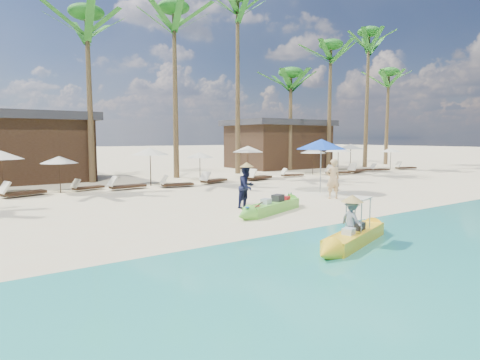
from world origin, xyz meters
TOP-DOWN VIEW (x-y plane):
  - ground at (0.00, 0.00)m, footprint 240.00×240.00m
  - wet_sand_strip at (0.00, -5.00)m, footprint 240.00×4.50m
  - green_canoe at (-0.49, 0.26)m, footprint 4.60×1.97m
  - yellow_canoe at (-1.53, -4.38)m, footprint 4.41×1.79m
  - tourist at (3.84, 1.36)m, footprint 0.77×0.64m
  - vendor_green at (-0.73, 1.58)m, footprint 0.96×0.85m
  - vendor_yellow at (-1.74, -4.45)m, footprint 0.43×0.68m
  - blue_umbrella at (4.81, 3.08)m, footprint 2.47×2.47m
  - resort_parasol_3 at (-8.32, 11.06)m, footprint 2.06×2.06m
  - resort_parasol_4 at (-5.91, 10.23)m, footprint 1.77×1.77m
  - lounger_4_left at (-7.71, 9.82)m, footprint 2.08×1.21m
  - lounger_4_right at (-4.64, 10.47)m, footprint 1.74×0.98m
  - resort_parasol_5 at (-1.08, 10.56)m, footprint 2.12×2.12m
  - lounger_5_left at (-2.84, 9.70)m, footprint 2.01×0.77m
  - resort_parasol_6 at (2.44, 11.19)m, footprint 1.78×1.78m
  - lounger_6_left at (-0.23, 9.13)m, footprint 1.87×0.80m
  - lounger_6_right at (2.42, 9.61)m, footprint 2.02×1.19m
  - resort_parasol_7 at (6.02, 11.02)m, footprint 2.12×2.12m
  - lounger_7_left at (5.74, 9.94)m, footprint 2.02×0.75m
  - lounger_7_right at (5.78, 9.53)m, footprint 2.08×1.09m
  - resort_parasol_8 at (11.60, 10.53)m, footprint 1.92×1.92m
  - lounger_8_left at (8.94, 9.95)m, footprint 1.70×0.85m
  - resort_parasol_9 at (13.62, 9.90)m, footprint 2.03×2.03m
  - lounger_9_left at (12.87, 9.36)m, footprint 2.01×0.97m
  - lounger_9_right at (15.21, 9.52)m, footprint 2.08×1.18m
  - resort_parasol_10 at (16.91, 11.51)m, footprint 2.15×2.15m
  - lounger_10_left at (16.55, 10.22)m, footprint 1.90×1.01m
  - lounger_10_right at (18.24, 9.66)m, footprint 1.75×0.91m
  - resort_parasol_11 at (21.02, 10.56)m, footprint 1.79×1.79m
  - lounger_11_left at (21.50, 9.48)m, footprint 1.93×1.14m
  - palm_3 at (-3.36, 14.27)m, footprint 2.08×2.08m
  - palm_4 at (2.15, 14.01)m, footprint 2.08×2.08m
  - palm_5 at (7.45, 14.38)m, footprint 2.08×2.08m
  - palm_6 at (12.84, 14.52)m, footprint 2.08×2.08m
  - palm_7 at (16.57, 13.68)m, footprint 2.08×2.08m
  - palm_8 at (21.07, 13.33)m, footprint 2.08×2.08m
  - palm_9 at (26.21, 14.81)m, footprint 2.08×2.08m
  - pavilion_east at (14.00, 17.50)m, footprint 8.80×6.60m

SIDE VIEW (x-z plane):
  - ground at x=0.00m, z-range 0.00..0.00m
  - wet_sand_strip at x=0.00m, z-range 0.00..0.01m
  - lounger_8_left at x=8.94m, z-range -0.09..0.46m
  - lounger_4_right at x=-4.64m, z-range -0.09..0.47m
  - lounger_10_right at x=18.24m, z-range -0.09..0.48m
  - yellow_canoe at x=-1.53m, z-range -0.40..0.79m
  - lounger_6_left at x=-0.23m, z-range -0.10..0.51m
  - green_canoe at x=-0.49m, z-range -0.10..0.51m
  - lounger_10_left at x=16.55m, z-range -0.10..0.51m
  - lounger_11_left at x=21.50m, z-range -0.10..0.52m
  - lounger_6_right at x=2.42m, z-range -0.11..0.55m
  - lounger_9_left at x=12.87m, z-range -0.11..0.55m
  - lounger_5_left at x=-2.84m, z-range -0.11..0.56m
  - lounger_7_left at x=5.74m, z-range -0.11..0.56m
  - lounger_9_right at x=15.21m, z-range -0.11..0.56m
  - lounger_7_right at x=5.78m, z-range -0.11..0.56m
  - lounger_4_left at x=-7.71m, z-range -0.11..0.56m
  - vendor_yellow at x=-1.74m, z-range 0.18..1.18m
  - vendor_green at x=-0.73m, z-range 0.00..1.66m
  - tourist at x=3.84m, z-range 0.00..1.79m
  - resort_parasol_4 at x=-5.91m, z-range 0.73..2.56m
  - resort_parasol_6 at x=2.44m, z-range 0.74..2.58m
  - resort_parasol_11 at x=21.02m, z-range 0.74..2.59m
  - resort_parasol_8 at x=11.60m, z-range 0.79..2.77m
  - resort_parasol_9 at x=13.62m, z-range 0.84..2.93m
  - resort_parasol_3 at x=-8.32m, z-range 0.85..2.97m
  - resort_parasol_5 at x=-1.08m, z-range 0.88..3.06m
  - resort_parasol_7 at x=6.02m, z-range 0.88..3.06m
  - resort_parasol_10 at x=16.91m, z-range 0.89..3.11m
  - pavilion_east at x=14.00m, z-range 0.05..4.35m
  - blue_umbrella at x=4.81m, z-range 1.07..3.73m
  - palm_6 at x=12.84m, z-range 2.79..11.31m
  - palm_9 at x=26.21m, z-range 3.14..12.97m
  - palm_3 at x=-3.36m, z-range 3.32..13.83m
  - palm_7 at x=16.57m, z-range 3.46..14.53m
  - palm_4 at x=2.15m, z-range 3.60..15.30m
  - palm_8 at x=21.07m, z-range 3.83..16.53m
  - palm_5 at x=7.45m, z-range 4.02..17.62m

